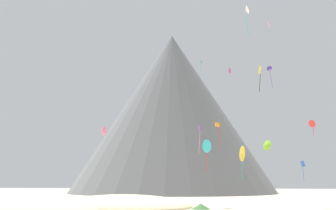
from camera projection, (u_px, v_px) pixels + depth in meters
name	position (u px, v px, depth m)	size (l,w,h in m)	color
dune_foreground_left	(10.00, 210.00, 47.98)	(24.89, 14.97, 2.30)	#CCBA8E
dune_foreground_right	(124.00, 206.00, 56.68)	(25.13, 19.52, 3.51)	beige
bush_near_left	(59.00, 207.00, 49.18)	(1.50, 1.50, 0.73)	#568442
bush_far_right	(41.00, 207.00, 46.60)	(1.38, 1.38, 0.99)	#477238
bush_ridge_crest	(201.00, 206.00, 49.74)	(2.75, 2.75, 0.79)	#386633
rock_massif	(173.00, 116.00, 134.51)	(79.10, 79.10, 59.22)	slate
kite_lime_low	(267.00, 145.00, 87.18)	(2.18, 2.48, 2.61)	#8CD133
kite_pink_high	(269.00, 24.00, 61.74)	(0.43, 1.15, 1.00)	pink
kite_yellow_mid	(260.00, 72.00, 67.71)	(0.67, 1.38, 5.06)	yellow
kite_orange_mid	(217.00, 126.00, 70.22)	(0.99, 0.97, 5.06)	orange
kite_gold_low	(242.00, 154.00, 58.70)	(1.15, 2.51, 5.20)	gold
kite_blue_low	(303.00, 166.00, 81.70)	(0.90, 0.85, 4.41)	blue
kite_cyan_low	(206.00, 146.00, 57.46)	(1.62, 1.93, 5.03)	#33BCDB
kite_red_mid	(312.00, 124.00, 75.07)	(1.58, 1.61, 3.32)	red
kite_violet_low	(199.00, 132.00, 64.69)	(0.40, 1.09, 5.05)	purple
kite_magenta_high	(230.00, 71.00, 83.74)	(0.46, 0.42, 1.13)	#D1339E
kite_green_high	(202.00, 62.00, 92.83)	(0.74, 1.21, 3.79)	green
kite_white_high	(246.00, 11.00, 57.36)	(0.84, 1.34, 5.37)	white
kite_rainbow_mid	(103.00, 131.00, 92.36)	(2.09, 2.04, 2.48)	#E5668C
kite_indigo_high	(269.00, 69.00, 83.60)	(1.20, 1.18, 5.00)	#5138B2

